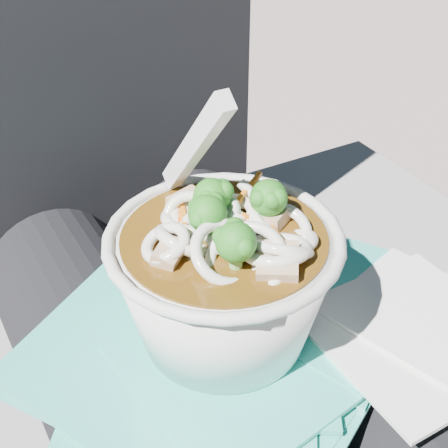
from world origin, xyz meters
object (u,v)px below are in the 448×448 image
stone_ledge (166,446)px  plastic_bag (234,351)px  lap (219,374)px  person_body (173,293)px  udon_bowl (225,273)px

stone_ledge → plastic_bag: plastic_bag is taller
lap → person_body: size_ratio=0.49×
lap → person_body: 0.10m
stone_ledge → person_body: 0.33m
stone_ledge → udon_bowl: 0.48m
stone_ledge → plastic_bag: bearing=-93.9°
lap → udon_bowl: size_ratio=2.37×
person_body → udon_bowl: (-0.01, -0.13, 0.12)m
person_body → udon_bowl: person_body is taller
stone_ledge → lap: (0.00, -0.15, 0.29)m
person_body → plastic_bag: size_ratio=2.51×
stone_ledge → plastic_bag: (-0.01, -0.20, 0.38)m
lap → udon_bowl: 0.16m
stone_ledge → plastic_bag: 0.43m
stone_ledge → plastic_bag: size_ratio=2.54×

